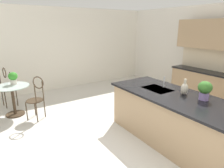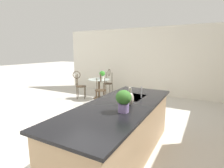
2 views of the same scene
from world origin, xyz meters
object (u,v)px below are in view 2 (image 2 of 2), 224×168
Objects in this scene: bistro_table at (99,87)px; chair_toward_desk at (79,83)px; chair_by_island at (101,87)px; potted_plant_on_table at (102,74)px; vase_on_counter at (130,98)px; potted_plant_counter_near at (124,100)px; chair_near_window at (108,81)px.

chair_toward_desk is at bearing -64.06° from bistro_table.
chair_by_island is at bearing 77.44° from chair_toward_desk.
potted_plant_on_table is 3.89m from vase_on_counter.
bistro_table is 0.77× the size of chair_by_island.
chair_by_island is 3.18m from vase_on_counter.
vase_on_counter is (2.95, 2.47, 0.58)m from bistro_table.
bistro_table is 2.51× the size of potted_plant_counter_near.
potted_plant_on_table is (-0.44, 0.74, 0.34)m from chair_toward_desk.
chair_by_island is at bearing 26.80° from potted_plant_on_table.
potted_plant_counter_near is (2.74, 2.10, 0.53)m from chair_by_island.
chair_by_island and potted_plant_on_table have the same top height.
vase_on_counter reaches higher than bistro_table.
bistro_table is 0.72m from chair_by_island.
potted_plant_counter_near reaches higher than bistro_table.
potted_plant_counter_near reaches higher than potted_plant_on_table.
potted_plant_counter_near is (2.98, 3.18, 0.53)m from chair_toward_desk.
potted_plant_counter_near reaches higher than chair_by_island.
potted_plant_counter_near is at bearing 46.90° from chair_toward_desk.
potted_plant_on_table is at bearing -153.20° from chair_by_island.
chair_toward_desk is (1.08, -0.64, 0.00)m from chair_near_window.
chair_toward_desk reaches higher than bistro_table.
bistro_table is at bearing 115.94° from chair_toward_desk.
potted_plant_counter_near reaches higher than chair_near_window.
chair_toward_desk is at bearing -130.00° from vase_on_counter.
bistro_table is 0.75m from chair_toward_desk.
vase_on_counter is at bearing 33.91° from chair_near_window.
chair_near_window is at bearing 149.37° from chair_toward_desk.
chair_toward_desk is 3.46× the size of potted_plant_on_table.
potted_plant_on_table is (0.64, 0.10, 0.34)m from chair_near_window.
chair_near_window is 1.40m from chair_by_island.
chair_near_window is (-0.76, -0.03, 0.13)m from bistro_table.
chair_toward_desk is at bearing -133.10° from potted_plant_counter_near.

